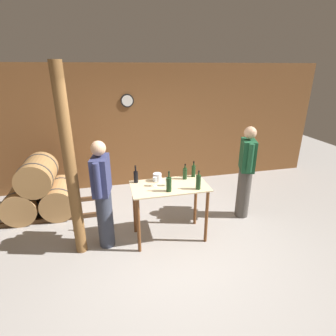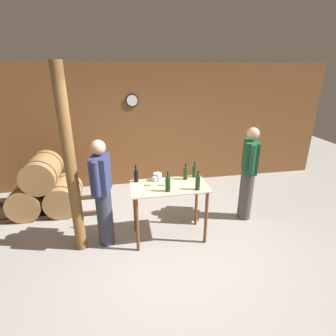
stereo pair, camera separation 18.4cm
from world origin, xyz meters
TOP-DOWN VIEW (x-y plane):
  - ground_plane at (0.00, 0.00)m, footprint 14.00×14.00m
  - back_wall at (-0.00, 2.67)m, footprint 8.40×0.08m
  - barrel_rack at (-2.13, 1.66)m, footprint 2.09×0.85m
  - tasting_table at (0.01, 0.41)m, footprint 1.17×0.64m
  - wooden_post at (-1.37, 0.38)m, footprint 0.16×0.16m
  - wine_bottle_far_left at (-0.47, 0.64)m, footprint 0.07×0.07m
  - wine_bottle_left at (-0.04, 0.22)m, footprint 0.08×0.08m
  - wine_bottle_center at (0.31, 0.60)m, footprint 0.07×0.07m
  - wine_bottle_right at (0.40, 0.19)m, footprint 0.07×0.07m
  - wine_bottle_far_right at (0.48, 0.66)m, footprint 0.06×0.06m
  - wine_glass_near_left at (-0.21, 0.44)m, footprint 0.06×0.06m
  - wine_glass_near_center at (-0.02, 0.41)m, footprint 0.07×0.07m
  - ice_bucket at (-0.13, 0.62)m, footprint 0.14×0.14m
  - person_host at (-0.99, 0.43)m, footprint 0.29×0.58m
  - person_visitor_with_scarf at (1.48, 0.73)m, footprint 0.34×0.56m

SIDE VIEW (x-z plane):
  - ground_plane at x=0.00m, z-range 0.00..0.00m
  - barrel_rack at x=-2.13m, z-range -0.10..1.02m
  - tasting_table at x=0.01m, z-range 0.28..1.20m
  - person_host at x=-0.99m, z-range 0.05..1.73m
  - person_visitor_with_scarf at x=1.48m, z-range 0.05..1.74m
  - ice_bucket at x=-0.13m, z-range 0.92..1.05m
  - wine_glass_near_center at x=-0.02m, z-range 0.95..1.08m
  - wine_bottle_center at x=0.31m, z-range 0.89..1.15m
  - wine_bottle_far_left at x=-0.47m, z-range 0.88..1.17m
  - wine_glass_near_left at x=-0.21m, z-range 0.95..1.10m
  - wine_bottle_far_right at x=0.48m, z-range 0.89..1.16m
  - wine_bottle_left at x=-0.04m, z-range 0.88..1.19m
  - wine_bottle_right at x=0.40m, z-range 0.89..1.19m
  - wooden_post at x=-1.37m, z-range 0.00..2.70m
  - back_wall at x=0.00m, z-range 0.00..2.70m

